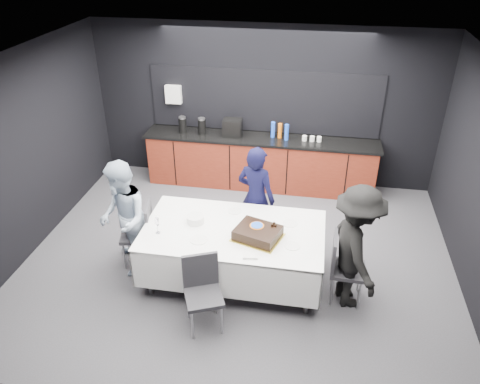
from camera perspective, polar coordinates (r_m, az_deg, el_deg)
name	(u,v)px	position (r m, az deg, el deg)	size (l,w,h in m)	color
ground	(239,258)	(6.79, -0.15, -8.10)	(6.00, 6.00, 0.00)	#46464B
room_shell	(239,140)	(5.82, -0.17, 6.40)	(6.04, 5.04, 2.82)	white
kitchenette	(260,158)	(8.36, 2.41, 4.20)	(4.10, 0.64, 2.05)	#5D1B0E
party_table	(233,238)	(6.09, -0.82, -5.67)	(2.32, 1.32, 0.78)	#99999E
cake_assembly	(258,233)	(5.82, 2.18, -5.03)	(0.68, 0.61, 0.18)	gold
plate_stack	(195,219)	(6.14, -5.46, -3.31)	(0.22, 0.22, 0.10)	white
loose_plate_near	(199,240)	(5.84, -5.05, -5.81)	(0.22, 0.22, 0.01)	white
loose_plate_right_a	(290,223)	(6.15, 6.13, -3.83)	(0.20, 0.20, 0.01)	white
loose_plate_right_b	(292,246)	(5.75, 6.38, -6.56)	(0.19, 0.19, 0.01)	white
loose_plate_far	(235,211)	(6.37, -0.65, -2.32)	(0.19, 0.19, 0.01)	white
fork_pile	(250,256)	(5.54, 1.27, -7.81)	(0.17, 0.11, 0.03)	white
champagne_flute	(157,223)	(5.95, -10.11, -3.68)	(0.06, 0.06, 0.22)	white
chair_left	(142,229)	(6.58, -11.86, -4.48)	(0.50, 0.50, 0.92)	#2A2A2F
chair_right	(342,264)	(5.98, 12.32, -8.52)	(0.44, 0.44, 0.92)	#2A2A2F
chair_near	(202,287)	(5.54, -4.61, -11.45)	(0.55, 0.55, 0.92)	#2A2A2F
person_center	(256,198)	(6.64, 1.96, -0.74)	(0.58, 0.38, 1.59)	black
person_left	(123,219)	(6.36, -14.05, -3.16)	(0.78, 0.61, 1.61)	#A0B3CA
person_right	(356,248)	(5.79, 13.91, -6.64)	(1.06, 0.61, 1.64)	black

